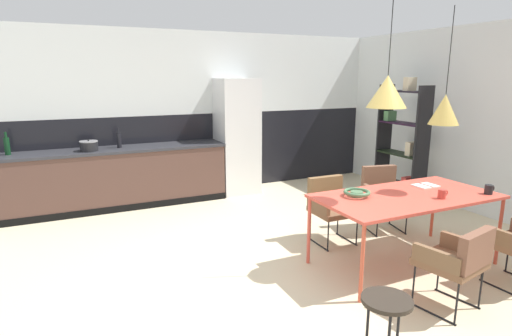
{
  "coord_description": "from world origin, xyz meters",
  "views": [
    {
      "loc": [
        -2.03,
        -3.21,
        1.96
      ],
      "look_at": [
        -0.05,
        1.04,
        0.9
      ],
      "focal_mm": 28.94,
      "sensor_mm": 36.0,
      "label": 1
    }
  ],
  "objects_px": {
    "bottle_oil_tall": "(119,140)",
    "pendant_lamp_over_table_near": "(387,92)",
    "dining_table": "(406,199)",
    "fruit_bowl": "(357,193)",
    "armchair_head_of_table": "(383,190)",
    "mug_glass_clear": "(489,189)",
    "armchair_near_window": "(459,257)",
    "bottle_vinegar_dark": "(7,146)",
    "pendant_lamp_over_table_far": "(444,109)",
    "armchair_by_stool": "(330,202)",
    "open_book": "(425,186)",
    "refrigerator_column": "(237,137)",
    "open_shelf_unit": "(402,139)",
    "mug_wide_latte": "(442,194)",
    "side_stool": "(387,305)",
    "cooking_pot": "(89,146)"
  },
  "relations": [
    {
      "from": "bottle_oil_tall",
      "to": "pendant_lamp_over_table_near",
      "type": "bearing_deg",
      "value": -58.87
    },
    {
      "from": "dining_table",
      "to": "fruit_bowl",
      "type": "distance_m",
      "value": 0.54
    },
    {
      "from": "armchair_head_of_table",
      "to": "mug_glass_clear",
      "type": "relative_size",
      "value": 6.45
    },
    {
      "from": "armchair_near_window",
      "to": "fruit_bowl",
      "type": "bearing_deg",
      "value": 90.73
    },
    {
      "from": "mug_glass_clear",
      "to": "bottle_oil_tall",
      "type": "relative_size",
      "value": 0.42
    },
    {
      "from": "bottle_vinegar_dark",
      "to": "pendant_lamp_over_table_far",
      "type": "distance_m",
      "value": 5.49
    },
    {
      "from": "armchair_by_stool",
      "to": "open_book",
      "type": "distance_m",
      "value": 1.07
    },
    {
      "from": "armchair_near_window",
      "to": "mug_glass_clear",
      "type": "xyz_separation_m",
      "value": [
        1.06,
        0.55,
        0.32
      ]
    },
    {
      "from": "refrigerator_column",
      "to": "bottle_oil_tall",
      "type": "bearing_deg",
      "value": 179.33
    },
    {
      "from": "armchair_head_of_table",
      "to": "pendant_lamp_over_table_far",
      "type": "distance_m",
      "value": 1.46
    },
    {
      "from": "open_shelf_unit",
      "to": "pendant_lamp_over_table_far",
      "type": "distance_m",
      "value": 2.38
    },
    {
      "from": "open_book",
      "to": "refrigerator_column",
      "type": "bearing_deg",
      "value": 107.05
    },
    {
      "from": "mug_glass_clear",
      "to": "mug_wide_latte",
      "type": "bearing_deg",
      "value": 171.12
    },
    {
      "from": "fruit_bowl",
      "to": "pendant_lamp_over_table_far",
      "type": "bearing_deg",
      "value": -13.95
    },
    {
      "from": "refrigerator_column",
      "to": "pendant_lamp_over_table_far",
      "type": "xyz_separation_m",
      "value": [
        0.89,
        -3.37,
        0.66
      ]
    },
    {
      "from": "armchair_near_window",
      "to": "fruit_bowl",
      "type": "xyz_separation_m",
      "value": [
        -0.24,
        1.05,
        0.31
      ]
    },
    {
      "from": "armchair_head_of_table",
      "to": "armchair_near_window",
      "type": "distance_m",
      "value": 1.95
    },
    {
      "from": "open_book",
      "to": "open_shelf_unit",
      "type": "relative_size",
      "value": 0.13
    },
    {
      "from": "mug_glass_clear",
      "to": "pendant_lamp_over_table_near",
      "type": "distance_m",
      "value": 1.57
    },
    {
      "from": "mug_wide_latte",
      "to": "fruit_bowl",
      "type": "bearing_deg",
      "value": 150.02
    },
    {
      "from": "open_book",
      "to": "bottle_oil_tall",
      "type": "height_order",
      "value": "bottle_oil_tall"
    },
    {
      "from": "open_shelf_unit",
      "to": "fruit_bowl",
      "type": "bearing_deg",
      "value": -53.02
    },
    {
      "from": "refrigerator_column",
      "to": "dining_table",
      "type": "bearing_deg",
      "value": -81.17
    },
    {
      "from": "dining_table",
      "to": "refrigerator_column",
      "type": "bearing_deg",
      "value": 98.83
    },
    {
      "from": "pendant_lamp_over_table_near",
      "to": "open_shelf_unit",
      "type": "bearing_deg",
      "value": 41.85
    },
    {
      "from": "bottle_vinegar_dark",
      "to": "pendant_lamp_over_table_near",
      "type": "bearing_deg",
      "value": -44.42
    },
    {
      "from": "armchair_by_stool",
      "to": "armchair_near_window",
      "type": "distance_m",
      "value": 1.73
    },
    {
      "from": "side_stool",
      "to": "pendant_lamp_over_table_far",
      "type": "xyz_separation_m",
      "value": [
        1.63,
        1.08,
        1.19
      ]
    },
    {
      "from": "mug_glass_clear",
      "to": "cooking_pot",
      "type": "distance_m",
      "value": 5.1
    },
    {
      "from": "bottle_vinegar_dark",
      "to": "mug_glass_clear",
      "type": "bearing_deg",
      "value": -38.66
    },
    {
      "from": "bottle_oil_tall",
      "to": "pendant_lamp_over_table_far",
      "type": "bearing_deg",
      "value": -50.58
    },
    {
      "from": "mug_glass_clear",
      "to": "bottle_vinegar_dark",
      "type": "xyz_separation_m",
      "value": [
        -4.66,
        3.72,
        0.22
      ]
    },
    {
      "from": "armchair_by_stool",
      "to": "pendant_lamp_over_table_near",
      "type": "relative_size",
      "value": 0.81
    },
    {
      "from": "cooking_pot",
      "to": "pendant_lamp_over_table_far",
      "type": "distance_m",
      "value": 4.64
    },
    {
      "from": "pendant_lamp_over_table_near",
      "to": "cooking_pot",
      "type": "bearing_deg",
      "value": 126.99
    },
    {
      "from": "mug_wide_latte",
      "to": "open_shelf_unit",
      "type": "height_order",
      "value": "open_shelf_unit"
    },
    {
      "from": "armchair_near_window",
      "to": "cooking_pot",
      "type": "distance_m",
      "value": 4.89
    },
    {
      "from": "fruit_bowl",
      "to": "pendant_lamp_over_table_far",
      "type": "xyz_separation_m",
      "value": [
        0.88,
        -0.22,
        0.82
      ]
    },
    {
      "from": "armchair_near_window",
      "to": "side_stool",
      "type": "height_order",
      "value": "armchair_near_window"
    },
    {
      "from": "armchair_head_of_table",
      "to": "mug_wide_latte",
      "type": "height_order",
      "value": "mug_wide_latte"
    },
    {
      "from": "dining_table",
      "to": "cooking_pot",
      "type": "xyz_separation_m",
      "value": [
        -2.84,
        3.25,
        0.26
      ]
    },
    {
      "from": "armchair_by_stool",
      "to": "pendant_lamp_over_table_near",
      "type": "bearing_deg",
      "value": 87.87
    },
    {
      "from": "fruit_bowl",
      "to": "bottle_vinegar_dark",
      "type": "xyz_separation_m",
      "value": [
        -3.36,
        3.22,
        0.23
      ]
    },
    {
      "from": "refrigerator_column",
      "to": "bottle_vinegar_dark",
      "type": "height_order",
      "value": "refrigerator_column"
    },
    {
      "from": "dining_table",
      "to": "bottle_vinegar_dark",
      "type": "distance_m",
      "value": 5.15
    },
    {
      "from": "armchair_head_of_table",
      "to": "bottle_oil_tall",
      "type": "xyz_separation_m",
      "value": [
        -2.93,
        2.44,
        0.5
      ]
    },
    {
      "from": "bottle_vinegar_dark",
      "to": "side_stool",
      "type": "relative_size",
      "value": 0.65
    },
    {
      "from": "open_book",
      "to": "side_stool",
      "type": "relative_size",
      "value": 0.5
    },
    {
      "from": "bottle_vinegar_dark",
      "to": "armchair_by_stool",
      "type": "bearing_deg",
      "value": -35.74
    },
    {
      "from": "dining_table",
      "to": "pendant_lamp_over_table_near",
      "type": "xyz_separation_m",
      "value": [
        -0.37,
        -0.02,
        1.09
      ]
    }
  ]
}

